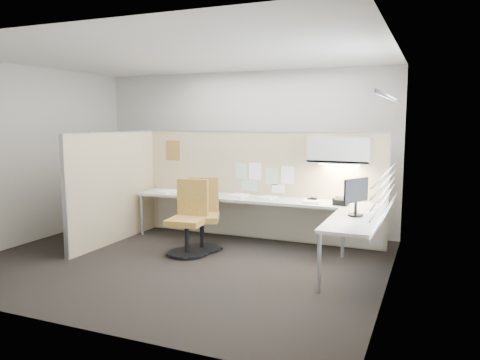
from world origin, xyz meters
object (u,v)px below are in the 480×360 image
at_px(chair_left, 202,217).
at_px(phone, 341,201).
at_px(monitor, 356,195).
at_px(chair_right, 189,220).
at_px(desk, 271,209).

distance_m(chair_left, phone, 2.07).
bearing_deg(monitor, phone, 52.60).
bearing_deg(chair_right, desk, 32.59).
relative_size(desk, monitor, 8.27).
bearing_deg(desk, phone, 3.10).
xyz_separation_m(desk, chair_left, (-0.94, -0.47, -0.10)).
height_order(desk, phone, phone).
distance_m(chair_right, phone, 2.23).
height_order(desk, monitor, monitor).
bearing_deg(monitor, chair_left, 113.56).
distance_m(desk, chair_right, 1.28).
distance_m(chair_left, monitor, 2.37).
height_order(chair_left, chair_right, chair_right).
distance_m(chair_left, chair_right, 0.32).
xyz_separation_m(desk, chair_right, (-1.00, -0.79, -0.10)).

